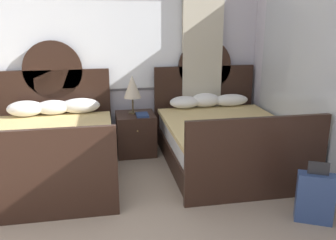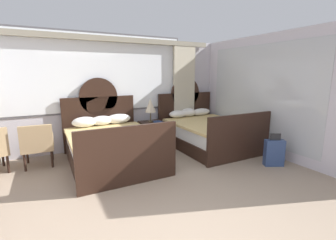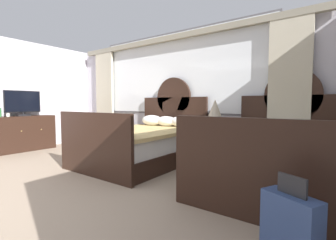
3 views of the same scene
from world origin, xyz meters
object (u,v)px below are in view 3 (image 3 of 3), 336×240
at_px(table_lamp_on_nightstand, 215,109).
at_px(book_on_nightstand, 217,131).
at_px(tv_flatscreen, 23,103).
at_px(armchair_by_window_left, 114,131).
at_px(dresser_minibar, 17,134).
at_px(bed_near_mirror, 277,161).
at_px(suitcase_on_floor, 290,233).
at_px(bed_near_window, 143,143).
at_px(nightstand_between_beds, 214,148).
at_px(cup_on_dresser, 8,115).
at_px(armchair_by_window_centre, 94,129).

bearing_deg(table_lamp_on_nightstand, book_on_nightstand, -55.88).
xyz_separation_m(tv_flatscreen, armchair_by_window_left, (1.74, 1.31, -0.67)).
distance_m(tv_flatscreen, armchair_by_window_left, 2.28).
bearing_deg(armchair_by_window_left, dresser_minibar, -140.71).
height_order(bed_near_mirror, tv_flatscreen, bed_near_mirror).
xyz_separation_m(bed_near_mirror, suitcase_on_floor, (0.42, -1.69, -0.10)).
relative_size(bed_near_window, table_lamp_on_nightstand, 3.79).
relative_size(bed_near_window, nightstand_between_beds, 3.56).
height_order(bed_near_mirror, cup_on_dresser, bed_near_mirror).
relative_size(nightstand_between_beds, cup_on_dresser, 5.80).
bearing_deg(dresser_minibar, suitcase_on_floor, -6.67).
distance_m(dresser_minibar, armchair_by_window_left, 2.29).
relative_size(bed_near_window, armchair_by_window_centre, 2.58).
bearing_deg(book_on_nightstand, bed_near_window, -158.81).
xyz_separation_m(cup_on_dresser, armchair_by_window_centre, (1.00, 1.62, -0.40)).
bearing_deg(suitcase_on_floor, armchair_by_window_centre, 156.61).
bearing_deg(dresser_minibar, cup_on_dresser, -93.25).
xyz_separation_m(book_on_nightstand, cup_on_dresser, (-4.43, -1.67, 0.24)).
bearing_deg(tv_flatscreen, suitcase_on_floor, -8.03).
height_order(nightstand_between_beds, armchair_by_window_centre, armchair_by_window_centre).
distance_m(book_on_nightstand, armchair_by_window_left, 2.66).
relative_size(book_on_nightstand, dresser_minibar, 0.16).
xyz_separation_m(dresser_minibar, suitcase_on_floor, (5.95, -0.70, -0.15)).
height_order(dresser_minibar, suitcase_on_floor, dresser_minibar).
bearing_deg(tv_flatscreen, cup_on_dresser, -96.31).
bearing_deg(table_lamp_on_nightstand, armchair_by_window_left, -174.75).
bearing_deg(tv_flatscreen, dresser_minibar, -99.95).
bearing_deg(armchair_by_window_left, cup_on_dresser, -137.72).
height_order(table_lamp_on_nightstand, armchair_by_window_centre, table_lamp_on_nightstand).
relative_size(nightstand_between_beds, suitcase_on_floor, 0.95).
bearing_deg(table_lamp_on_nightstand, tv_flatscreen, -160.19).
height_order(table_lamp_on_nightstand, dresser_minibar, table_lamp_on_nightstand).
distance_m(tv_flatscreen, suitcase_on_floor, 6.05).
relative_size(bed_near_mirror, nightstand_between_beds, 3.56).
relative_size(armchair_by_window_left, suitcase_on_floor, 1.31).
xyz_separation_m(bed_near_mirror, dresser_minibar, (-5.53, -0.99, 0.05)).
bearing_deg(book_on_nightstand, tv_flatscreen, -162.83).
bearing_deg(tv_flatscreen, armchair_by_window_centre, 53.61).
distance_m(cup_on_dresser, suitcase_on_floor, 6.02).
bearing_deg(nightstand_between_beds, armchair_by_window_centre, -177.14).
bearing_deg(nightstand_between_beds, bed_near_mirror, -27.42).
relative_size(bed_near_window, armchair_by_window_left, 2.58).
bearing_deg(tv_flatscreen, bed_near_mirror, 8.76).
xyz_separation_m(nightstand_between_beds, armchair_by_window_centre, (-3.33, -0.17, 0.17)).
relative_size(nightstand_between_beds, table_lamp_on_nightstand, 1.06).
height_order(cup_on_dresser, armchair_by_window_left, cup_on_dresser).
distance_m(bed_near_window, table_lamp_on_nightstand, 1.52).
bearing_deg(cup_on_dresser, bed_near_window, 20.41).
bearing_deg(bed_near_window, suitcase_on_floor, -30.74).
relative_size(tv_flatscreen, armchair_by_window_centre, 0.91).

